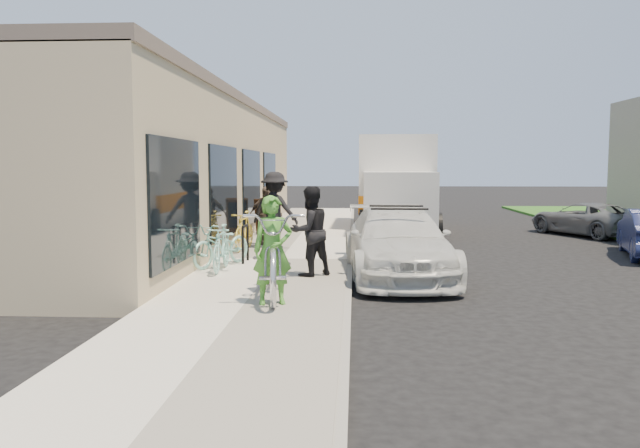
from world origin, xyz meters
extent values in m
plane|color=black|center=(0.00, 0.00, 0.00)|extent=(120.00, 120.00, 0.00)
cube|color=beige|center=(-2.00, 3.00, 0.07)|extent=(3.00, 34.00, 0.15)
cube|color=gray|center=(-0.45, 3.00, 0.07)|extent=(0.12, 34.00, 0.13)
cube|color=tan|center=(-5.25, 8.00, 2.00)|extent=(3.50, 20.00, 4.00)
cube|color=#68594E|center=(-5.25, 8.00, 4.10)|extent=(3.60, 20.00, 0.25)
cube|color=black|center=(-3.48, 0.00, 1.60)|extent=(0.06, 3.00, 2.20)
cube|color=black|center=(-3.48, 4.00, 1.60)|extent=(0.06, 3.00, 2.20)
cube|color=black|center=(-3.48, 8.00, 1.60)|extent=(0.06, 3.00, 2.20)
cube|color=black|center=(-3.48, 12.00, 1.60)|extent=(0.06, 3.00, 2.20)
cylinder|color=black|center=(-2.71, 2.17, 0.54)|extent=(0.06, 0.06, 0.78)
cylinder|color=black|center=(-2.70, 2.69, 0.54)|extent=(0.06, 0.06, 0.78)
cylinder|color=black|center=(-2.70, 2.43, 0.93)|extent=(0.07, 0.52, 0.06)
cube|color=black|center=(-3.02, 7.72, 0.70)|extent=(0.70, 0.38, 1.09)
cube|color=black|center=(-2.95, 8.11, 0.70)|extent=(0.70, 0.38, 1.09)
cube|color=black|center=(-3.02, 7.68, 0.76)|extent=(0.55, 0.27, 0.78)
imported|color=silver|center=(0.50, 1.56, 0.69)|extent=(2.23, 4.86, 1.38)
cylinder|color=black|center=(0.50, 1.04, 1.40)|extent=(1.09, 0.04, 0.04)
cylinder|color=black|center=(0.50, 1.96, 1.40)|extent=(1.09, 0.04, 0.04)
imported|color=#A9A8AE|center=(0.58, 6.50, 0.53)|extent=(1.33, 3.14, 1.06)
cube|color=silver|center=(1.00, 8.21, 1.02)|extent=(2.19, 2.19, 2.05)
cube|color=black|center=(1.00, 8.21, 1.45)|extent=(1.99, 0.10, 0.97)
cube|color=silver|center=(1.05, 11.44, 1.67)|extent=(2.55, 4.57, 3.12)
cube|color=orange|center=(1.05, 11.44, 0.97)|extent=(2.58, 4.59, 0.59)
cylinder|color=black|center=(-0.09, 7.69, 0.43)|extent=(0.28, 0.87, 0.86)
cylinder|color=black|center=(2.07, 7.65, 0.43)|extent=(0.28, 0.87, 0.86)
cylinder|color=black|center=(-0.07, 8.87, 0.43)|extent=(0.28, 0.87, 0.86)
cylinder|color=black|center=(2.09, 8.84, 0.43)|extent=(0.28, 0.87, 0.86)
cylinder|color=black|center=(0.00, 12.96, 0.43)|extent=(0.28, 0.87, 0.86)
cylinder|color=black|center=(2.15, 12.93, 0.43)|extent=(0.28, 0.87, 0.86)
imported|color=#58595D|center=(7.06, 9.59, 0.53)|extent=(3.19, 4.19, 1.06)
imported|color=silver|center=(-1.63, -1.04, 0.84)|extent=(1.27, 2.71, 1.37)
imported|color=#44892D|center=(-1.56, -1.62, 0.97)|extent=(0.68, 0.54, 1.63)
imported|color=black|center=(-1.19, 0.84, 1.00)|extent=(1.04, 1.01, 1.70)
imported|color=#90D7C8|center=(-2.98, 1.29, 0.61)|extent=(0.45, 1.52, 0.91)
imported|color=#90D7C8|center=(-3.09, 1.87, 0.60)|extent=(1.33, 1.80, 0.90)
imported|color=gold|center=(-3.07, 4.39, 0.63)|extent=(0.59, 1.63, 0.96)
imported|color=black|center=(-2.37, 4.85, 1.11)|extent=(1.42, 1.11, 1.93)
imported|color=brown|center=(-2.70, 5.52, 0.92)|extent=(0.92, 0.43, 1.53)
camera|label=1|loc=(-0.34, -10.79, 2.21)|focal=35.00mm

